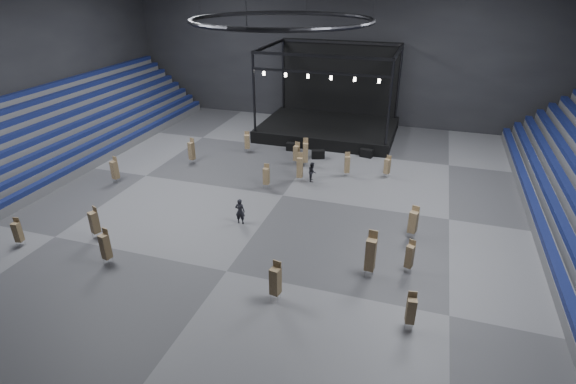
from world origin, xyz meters
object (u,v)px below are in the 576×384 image
(flight_case_left, at_px, (292,147))
(chair_stack_2, at_px, (413,221))
(chair_stack_15, at_px, (410,256))
(chair_stack_3, at_px, (305,152))
(chair_stack_6, at_px, (266,176))
(chair_stack_4, at_px, (115,169))
(man_center, at_px, (240,211))
(chair_stack_0, at_px, (297,153))
(chair_stack_14, at_px, (18,232))
(crew_member, at_px, (312,172))
(chair_stack_12, at_px, (371,254))
(chair_stack_13, at_px, (192,150))
(chair_stack_5, at_px, (105,246))
(chair_stack_16, at_px, (300,167))
(flight_case_mid, at_px, (318,154))
(chair_stack_8, at_px, (411,310))
(chair_stack_7, at_px, (94,222))
(chair_stack_9, at_px, (275,280))
(stage, at_px, (330,120))
(chair_stack_10, at_px, (347,164))
(flight_case_right, at_px, (366,153))
(chair_stack_11, at_px, (247,141))
(chair_stack_1, at_px, (387,166))

(flight_case_left, xyz_separation_m, chair_stack_2, (12.33, -13.04, 0.83))
(chair_stack_2, relative_size, chair_stack_15, 1.08)
(chair_stack_3, height_order, chair_stack_6, chair_stack_3)
(chair_stack_4, relative_size, man_center, 1.20)
(chair_stack_15, bearing_deg, chair_stack_0, 147.05)
(chair_stack_14, distance_m, crew_member, 21.68)
(chair_stack_2, height_order, chair_stack_4, chair_stack_2)
(chair_stack_12, height_order, chair_stack_13, chair_stack_12)
(chair_stack_5, height_order, chair_stack_16, chair_stack_16)
(chair_stack_2, distance_m, crew_member, 10.93)
(flight_case_mid, xyz_separation_m, chair_stack_12, (7.35, -16.85, 1.09))
(chair_stack_6, height_order, chair_stack_8, chair_stack_8)
(chair_stack_2, distance_m, chair_stack_16, 11.48)
(chair_stack_3, xyz_separation_m, chair_stack_6, (-1.72, -5.50, -0.22))
(chair_stack_7, relative_size, chair_stack_12, 0.77)
(chair_stack_9, distance_m, crew_member, 15.57)
(stage, xyz_separation_m, flight_case_mid, (0.69, -7.71, -1.05))
(chair_stack_6, relative_size, chair_stack_15, 0.99)
(chair_stack_6, xyz_separation_m, crew_member, (3.17, 2.53, -0.27))
(chair_stack_4, distance_m, chair_stack_8, 26.53)
(stage, xyz_separation_m, chair_stack_10, (4.06, -10.99, -0.32))
(stage, distance_m, crew_member, 12.90)
(flight_case_right, height_order, crew_member, crew_member)
(chair_stack_4, relative_size, chair_stack_15, 1.08)
(flight_case_left, distance_m, chair_stack_7, 20.83)
(chair_stack_11, bearing_deg, chair_stack_0, -34.78)
(flight_case_mid, relative_size, crew_member, 0.73)
(flight_case_right, relative_size, chair_stack_14, 0.59)
(flight_case_right, distance_m, chair_stack_7, 24.79)
(flight_case_left, relative_size, chair_stack_3, 0.44)
(chair_stack_7, bearing_deg, chair_stack_12, 26.84)
(stage, distance_m, chair_stack_5, 29.04)
(chair_stack_8, distance_m, chair_stack_15, 4.76)
(chair_stack_2, bearing_deg, chair_stack_1, 121.61)
(flight_case_left, distance_m, chair_stack_13, 9.82)
(chair_stack_14, xyz_separation_m, man_center, (12.32, 6.97, -0.10))
(flight_case_right, height_order, chair_stack_5, chair_stack_5)
(flight_case_mid, height_order, chair_stack_0, chair_stack_0)
(chair_stack_8, bearing_deg, chair_stack_16, 115.59)
(chair_stack_12, distance_m, chair_stack_14, 22.11)
(stage, relative_size, flight_case_right, 11.94)
(chair_stack_0, height_order, chair_stack_10, chair_stack_10)
(chair_stack_3, bearing_deg, chair_stack_11, 149.74)
(stage, relative_size, chair_stack_13, 5.84)
(chair_stack_5, bearing_deg, man_center, 63.98)
(chair_stack_8, xyz_separation_m, chair_stack_16, (-10.05, 15.01, 0.19))
(chair_stack_14, distance_m, chair_stack_15, 24.39)
(chair_stack_10, relative_size, chair_stack_13, 0.90)
(chair_stack_5, bearing_deg, chair_stack_8, 13.37)
(chair_stack_6, bearing_deg, chair_stack_13, 156.56)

